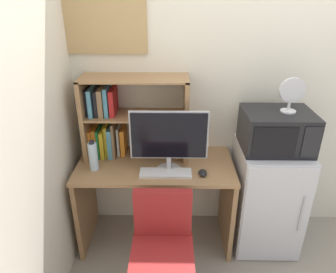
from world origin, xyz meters
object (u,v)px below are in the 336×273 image
Objects in this scene: mini_fridge at (266,196)px; microwave at (276,130)px; monitor at (169,138)px; desk_chair at (162,259)px; computer_mouse at (203,173)px; wall_corkboard at (103,26)px; water_bottle at (93,156)px; keyboard at (166,173)px; desk_fan at (292,93)px; hutch_bookshelf at (119,117)px.

microwave is at bearing 89.82° from mini_fridge.
desk_chair is (-0.04, -0.49, -0.67)m from monitor.
wall_corkboard is at bearing 148.70° from computer_mouse.
monitor is at bearing -171.61° from microwave.
mini_fridge is at bearing -11.94° from wall_corkboard.
water_bottle is at bearing -175.77° from mini_fridge.
microwave reaches higher than water_bottle.
monitor is 0.82m from desk_chair.
computer_mouse is (0.25, -0.06, -0.25)m from monitor.
keyboard is 0.90m from mini_fridge.
keyboard is 1.18m from wall_corkboard.
desk_fan is 1.45m from desk_chair.
computer_mouse is 0.14× the size of wall_corkboard.
monitor is 2.20× the size of desk_fan.
microwave is at bearing 4.36° from water_bottle.
computer_mouse is 0.18× the size of microwave.
desk_chair is at bearing -62.81° from wall_corkboard.
mini_fridge reaches higher than desk_chair.
mini_fridge is (1.37, 0.10, -0.42)m from water_bottle.
microwave is (0.83, 0.17, 0.27)m from keyboard.
monitor is at bearing -33.74° from hutch_bookshelf.
water_bottle is (-0.17, -0.25, -0.21)m from hutch_bookshelf.
desk_chair is (0.36, -0.75, -0.72)m from hutch_bookshelf.
microwave is (1.20, -0.14, -0.04)m from hutch_bookshelf.
desk_fan is (0.89, 0.17, 0.57)m from keyboard.
desk_fan reaches higher than desk_chair.
monitor is 0.36m from computer_mouse.
wall_corkboard is (-0.49, 0.39, 0.73)m from monitor.
monitor reaches higher than keyboard.
wall_corkboard reaches higher than monitor.
water_bottle reaches higher than desk_chair.
monitor is at bearing 85.65° from desk_chair.
desk_fan reaches higher than monitor.
water_bottle is (-0.81, 0.07, 0.09)m from computer_mouse.
water_bottle is at bearing 172.93° from keyboard.
monitor is 1.48× the size of keyboard.
wall_corkboard is (0.08, 0.37, 0.88)m from water_bottle.
microwave is (1.37, 0.10, 0.17)m from water_bottle.
monitor is 0.27m from keyboard.
mini_fridge is at bearing 4.23° from water_bottle.
water_bottle is 0.96m from wall_corkboard.
desk_fan is at bearing -6.81° from hutch_bookshelf.
wall_corkboard is at bearing 168.47° from desk_fan.
microwave is at bearing 17.75° from computer_mouse.
desk_chair is at bearing -94.35° from monitor.
monitor is at bearing -172.58° from desk_fan.
desk_fan is 0.31× the size of desk_chair.
keyboard is at bearing 88.19° from desk_chair.
hutch_bookshelf is at bearing 146.26° from monitor.
microwave is 0.61× the size of desk_chair.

